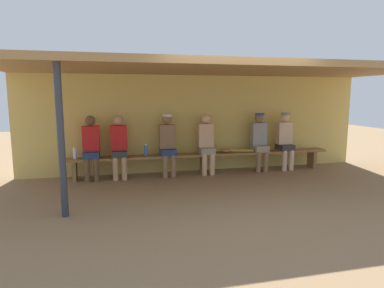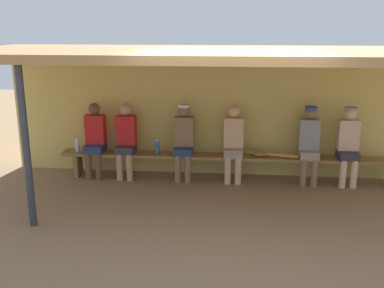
% 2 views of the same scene
% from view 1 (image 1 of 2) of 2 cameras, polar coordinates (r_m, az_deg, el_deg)
% --- Properties ---
extents(ground_plane, '(24.00, 24.00, 0.00)m').
position_cam_1_polar(ground_plane, '(5.97, 5.91, -8.55)').
color(ground_plane, '#8C6D4C').
extents(back_wall, '(8.00, 0.20, 2.20)m').
position_cam_1_polar(back_wall, '(7.65, 1.13, 3.65)').
color(back_wall, '#D8BC60').
rests_on(back_wall, ground).
extents(dugout_roof, '(8.00, 2.80, 0.12)m').
position_cam_1_polar(dugout_roof, '(6.39, 4.12, 13.10)').
color(dugout_roof, '#9E7547').
rests_on(dugout_roof, back_wall).
extents(support_post, '(0.10, 0.10, 2.20)m').
position_cam_1_polar(support_post, '(4.94, -21.95, 0.39)').
color(support_post, '#2D333D').
rests_on(support_post, ground).
extents(bench, '(6.00, 0.36, 0.46)m').
position_cam_1_polar(bench, '(7.31, 1.99, -2.21)').
color(bench, olive).
rests_on(bench, ground).
extents(player_shirtless_tan, '(0.34, 0.42, 1.34)m').
position_cam_1_polar(player_shirtless_tan, '(8.02, 15.96, 1.01)').
color(player_shirtless_tan, '#333338').
rests_on(player_shirtless_tan, ground).
extents(player_in_red, '(0.34, 0.42, 1.34)m').
position_cam_1_polar(player_in_red, '(7.09, -4.29, 0.38)').
color(player_in_red, navy).
rests_on(player_in_red, ground).
extents(player_near_post, '(0.34, 0.42, 1.34)m').
position_cam_1_polar(player_near_post, '(7.01, -12.66, -0.04)').
color(player_near_post, '#333338').
rests_on(player_near_post, ground).
extents(player_middle, '(0.34, 0.42, 1.34)m').
position_cam_1_polar(player_middle, '(7.72, 11.71, 0.88)').
color(player_middle, gray).
rests_on(player_middle, ground).
extents(player_with_sunglasses, '(0.34, 0.42, 1.34)m').
position_cam_1_polar(player_with_sunglasses, '(7.03, -17.25, -0.19)').
color(player_with_sunglasses, navy).
rests_on(player_with_sunglasses, ground).
extents(player_in_white, '(0.34, 0.42, 1.34)m').
position_cam_1_polar(player_in_white, '(7.28, 2.50, 0.46)').
color(player_in_white, gray).
rests_on(player_in_white, ground).
extents(water_bottle_blue, '(0.07, 0.07, 0.25)m').
position_cam_1_polar(water_bottle_blue, '(7.07, -8.08, -1.07)').
color(water_bottle_blue, blue).
rests_on(water_bottle_blue, bench).
extents(water_bottle_green, '(0.08, 0.08, 0.24)m').
position_cam_1_polar(water_bottle_green, '(7.06, -19.83, -1.58)').
color(water_bottle_green, silver).
rests_on(water_bottle_green, bench).
extents(baseball_glove_dark_brown, '(0.25, 0.18, 0.09)m').
position_cam_1_polar(baseball_glove_dark_brown, '(7.43, 6.03, -1.16)').
color(baseball_glove_dark_brown, olive).
rests_on(baseball_glove_dark_brown, bench).
extents(baseball_bat, '(0.88, 0.26, 0.07)m').
position_cam_1_polar(baseball_bat, '(7.52, 7.45, -1.16)').
color(baseball_bat, '#B28C33').
rests_on(baseball_bat, bench).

